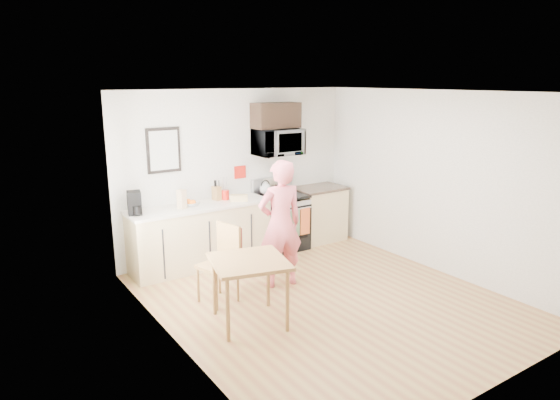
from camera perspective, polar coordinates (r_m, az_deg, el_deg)
floor at (r=6.52m, az=5.35°, el=-11.27°), size 4.60×4.60×0.00m
back_wall at (r=7.96m, az=-4.96°, el=3.18°), size 4.00×0.04×2.60m
front_wall at (r=4.63m, az=24.07°, el=-5.78°), size 4.00×0.04×2.60m
left_wall at (r=5.10m, az=-12.06°, el=-3.12°), size 0.04×4.60×2.60m
right_wall at (r=7.50m, az=17.53°, el=1.93°), size 0.04×4.60×2.60m
ceiling at (r=5.92m, az=5.92°, el=12.20°), size 4.00×4.60×0.04m
window at (r=5.78m, az=-14.84°, el=1.27°), size 0.06×1.40×1.50m
cabinet_left at (r=7.56m, az=-9.03°, el=-4.17°), size 2.10×0.60×0.90m
countertop_left at (r=7.43m, az=-9.17°, el=-0.72°), size 2.14×0.64×0.04m
cabinet_right at (r=8.68m, az=4.41°, el=-1.68°), size 0.84×0.60×0.90m
countertop_right at (r=8.57m, az=4.47°, el=1.35°), size 0.88×0.64×0.04m
range at (r=8.21m, az=0.12°, el=-2.64°), size 0.76×0.70×1.16m
microwave at (r=8.02m, az=-0.29°, el=6.64°), size 0.76×0.51×0.42m
upper_cabinet at (r=8.02m, az=-0.48°, el=9.65°), size 0.76×0.35×0.40m
wall_art at (r=7.37m, az=-13.16°, el=5.56°), size 0.50×0.04×0.65m
wall_trivet at (r=7.97m, az=-4.59°, el=3.20°), size 0.20×0.02×0.20m
person at (r=6.64m, az=0.04°, el=-2.75°), size 0.68×0.50×1.73m
dining_table at (r=5.68m, az=-3.56°, el=-7.68°), size 0.87×0.87×0.77m
chair at (r=6.34m, az=-6.23°, el=-5.85°), size 0.54×0.50×0.98m
knife_block at (r=7.67m, az=-7.25°, el=0.78°), size 0.11×0.15×0.21m
utensil_crock at (r=7.68m, az=-6.28°, el=1.07°), size 0.12×0.12×0.35m
fruit_bowl at (r=7.40m, az=-10.02°, el=-0.34°), size 0.22×0.22×0.10m
milk_carton at (r=7.25m, az=-11.17°, el=0.10°), size 0.13×0.13×0.27m
coffee_maker at (r=7.08m, az=-16.28°, el=-0.40°), size 0.23×0.29×0.32m
bread_bag at (r=7.58m, az=-4.72°, el=0.24°), size 0.29×0.24×0.10m
cake at (r=8.12m, az=0.87°, el=1.05°), size 0.28×0.28×0.09m
kettle at (r=8.05m, az=-1.69°, el=1.36°), size 0.19×0.19×0.24m
pot at (r=7.92m, az=-0.46°, el=0.81°), size 0.22×0.37×0.11m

